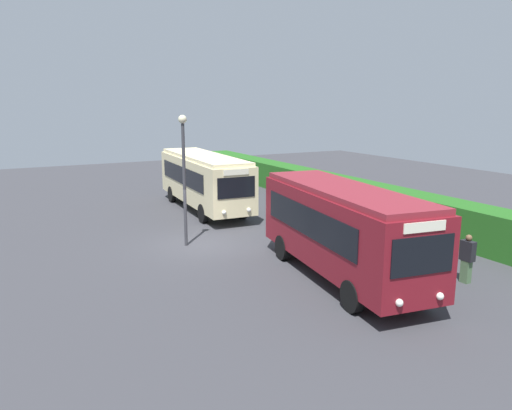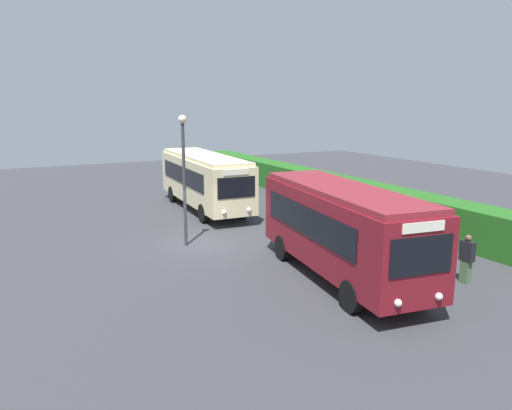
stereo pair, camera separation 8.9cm
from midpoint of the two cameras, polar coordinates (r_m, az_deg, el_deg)
ground_plane at (r=22.04m, az=-6.45°, el=-4.56°), size 64.00×64.00×0.00m
bus_cream at (r=28.69m, az=-6.16°, el=3.09°), size 9.95×2.88×3.23m
bus_maroon at (r=17.52m, az=9.84°, el=-2.52°), size 8.95×3.61×3.33m
person_left at (r=20.66m, az=15.82°, el=-3.19°), size 0.41×0.47×1.87m
person_center at (r=18.63m, az=23.18°, el=-5.65°), size 0.50×0.27×1.74m
hedge_row at (r=27.18m, az=14.22°, el=0.24°), size 44.00×1.75×1.80m
lamppost at (r=21.26m, az=-8.49°, el=4.53°), size 0.36×0.36×5.68m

